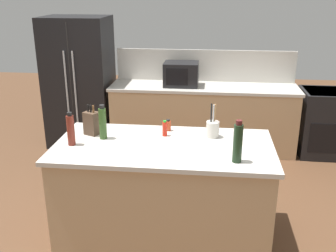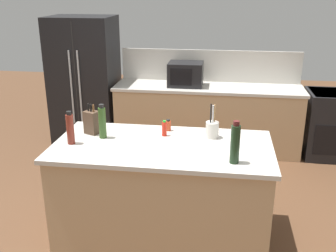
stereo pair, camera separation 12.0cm
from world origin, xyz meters
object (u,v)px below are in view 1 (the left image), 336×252
(hot_sauce_bottle, at_px, (165,129))
(spice_jar_paprika, at_px, (168,125))
(microwave, at_px, (181,74))
(wine_bottle, at_px, (238,143))
(knife_block, at_px, (92,123))
(vinegar_bottle, at_px, (71,130))
(refrigerator, at_px, (80,82))
(range_oven, at_px, (327,122))
(utensil_crock, at_px, (213,129))
(olive_oil_bottle, at_px, (103,123))

(hot_sauce_bottle, distance_m, spice_jar_paprika, 0.15)
(microwave, relative_size, wine_bottle, 1.36)
(knife_block, distance_m, vinegar_bottle, 0.30)
(refrigerator, bearing_deg, vinegar_bottle, -73.18)
(refrigerator, distance_m, hot_sauce_bottle, 2.53)
(wine_bottle, bearing_deg, range_oven, 60.45)
(vinegar_bottle, height_order, spice_jar_paprika, vinegar_bottle)
(refrigerator, relative_size, knife_block, 6.46)
(hot_sauce_bottle, xyz_separation_m, spice_jar_paprika, (0.01, 0.15, -0.02))
(microwave, distance_m, vinegar_bottle, 2.43)
(utensil_crock, height_order, olive_oil_bottle, olive_oil_bottle)
(hot_sauce_bottle, xyz_separation_m, wine_bottle, (0.64, -0.51, 0.09))
(range_oven, xyz_separation_m, knife_block, (-2.75, -2.02, 0.59))
(olive_oil_bottle, bearing_deg, hot_sauce_bottle, 13.29)
(range_oven, xyz_separation_m, olive_oil_bottle, (-2.61, -2.11, 0.62))
(vinegar_bottle, height_order, olive_oil_bottle, olive_oil_bottle)
(knife_block, bearing_deg, microwave, 94.85)
(hot_sauce_bottle, bearing_deg, vinegar_bottle, -158.56)
(microwave, bearing_deg, utensil_crock, -77.04)
(vinegar_bottle, xyz_separation_m, hot_sauce_bottle, (0.79, 0.31, -0.07))
(microwave, height_order, vinegar_bottle, microwave)
(utensil_crock, bearing_deg, olive_oil_bottle, -171.36)
(knife_block, relative_size, vinegar_bottle, 0.96)
(microwave, distance_m, knife_block, 2.13)
(refrigerator, distance_m, knife_block, 2.23)
(refrigerator, relative_size, wine_bottle, 5.33)
(wine_bottle, distance_m, spice_jar_paprika, 0.92)
(range_oven, relative_size, hot_sauce_bottle, 6.12)
(hot_sauce_bottle, bearing_deg, utensil_crock, 2.68)
(vinegar_bottle, height_order, hot_sauce_bottle, vinegar_bottle)
(refrigerator, height_order, vinegar_bottle, refrigerator)
(range_oven, height_order, olive_oil_bottle, olive_oil_bottle)
(refrigerator, height_order, spice_jar_paprika, refrigerator)
(utensil_crock, relative_size, spice_jar_paprika, 2.85)
(range_oven, xyz_separation_m, vinegar_bottle, (-2.85, -2.29, 0.61))
(range_oven, bearing_deg, vinegar_bottle, -141.16)
(hot_sauce_bottle, bearing_deg, wine_bottle, -38.47)
(wine_bottle, bearing_deg, hot_sauce_bottle, 141.53)
(utensil_crock, bearing_deg, knife_block, -177.13)
(microwave, height_order, hot_sauce_bottle, microwave)
(spice_jar_paprika, bearing_deg, olive_oil_bottle, -154.01)
(utensil_crock, distance_m, spice_jar_paprika, 0.45)
(microwave, height_order, wine_bottle, wine_bottle)
(knife_block, xyz_separation_m, wine_bottle, (1.33, -0.47, 0.05))
(range_oven, bearing_deg, olive_oil_bottle, -141.01)
(refrigerator, height_order, olive_oil_bottle, refrigerator)
(refrigerator, xyz_separation_m, microwave, (1.50, -0.05, 0.17))
(vinegar_bottle, relative_size, olive_oil_bottle, 0.94)
(range_oven, xyz_separation_m, microwave, (-2.06, 0.00, 0.64))
(microwave, bearing_deg, wine_bottle, -75.42)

